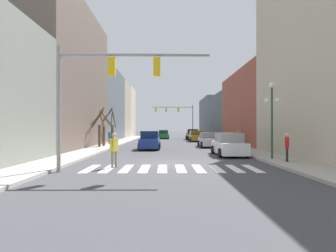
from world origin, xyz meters
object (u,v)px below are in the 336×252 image
car_driving_toward_lane (192,135)px  street_tree_left_near (100,131)px  traffic_signal_far (177,113)px  car_at_intersection (229,145)px  pedestrian_crossing_street (239,136)px  pedestrian_on_right_sidewalk (114,147)px  street_tree_right_far (111,127)px  pedestrian_on_left_sidewalk (110,136)px  traffic_signal_near (104,80)px  car_parked_left_mid (209,140)px  car_parked_right_near (150,141)px  pedestrian_near_right_corner (287,144)px  car_parked_left_far (164,135)px  car_driving_away_lane (196,136)px  street_lamp_right_corner (272,105)px  street_tree_left_far (102,129)px

car_driving_toward_lane → street_tree_left_near: (-11.11, -18.74, 0.90)m
traffic_signal_far → car_at_intersection: (2.21, -34.16, -4.22)m
pedestrian_crossing_street → car_driving_toward_lane: bearing=-15.4°
pedestrian_on_right_sidewalk → street_tree_right_far: bearing=-144.5°
pedestrian_crossing_street → street_tree_left_near: street_tree_left_near is taller
pedestrian_on_left_sidewalk → pedestrian_crossing_street: 14.80m
traffic_signal_near → car_driving_toward_lane: size_ratio=1.56×
traffic_signal_near → car_parked_left_mid: size_ratio=1.71×
street_tree_left_near → car_parked_right_near: bearing=-13.0°
traffic_signal_near → pedestrian_near_right_corner: traffic_signal_near is taller
traffic_signal_far → car_at_intersection: bearing=-86.3°
car_parked_left_mid → pedestrian_on_right_sidewalk: 16.01m
car_parked_left_far → street_tree_left_near: 23.43m
car_parked_left_far → car_parked_right_near: 23.78m
car_parked_right_near → pedestrian_on_left_sidewalk: (-5.11, 5.98, 0.28)m
car_driving_toward_lane → traffic_signal_far: bearing=14.7°
traffic_signal_far → pedestrian_on_left_sidewalk: (-9.03, -22.29, -3.91)m
car_at_intersection → street_tree_left_near: size_ratio=1.20×
car_parked_left_mid → pedestrian_on_right_sidewalk: pedestrian_on_right_sidewalk is taller
car_parked_right_near → car_driving_away_lane: bearing=156.7°
car_driving_away_lane → car_parked_right_near: 15.39m
street_lamp_right_corner → street_tree_left_near: 16.66m
pedestrian_near_right_corner → street_tree_left_far: size_ratio=0.40×
traffic_signal_near → pedestrian_on_left_sidewalk: (-3.79, 18.89, -3.16)m
car_driving_toward_lane → pedestrian_on_right_sidewalk: bearing=167.1°
car_parked_left_mid → car_parked_right_near: 6.68m
car_driving_away_lane → street_tree_right_far: size_ratio=1.08×
pedestrian_on_right_sidewalk → traffic_signal_near: bearing=15.3°
car_driving_toward_lane → street_tree_right_far: (-11.24, -13.07, 1.27)m
street_lamp_right_corner → pedestrian_on_right_sidewalk: (-9.14, -2.48, -2.40)m
car_driving_away_lane → car_parked_right_near: (-6.08, -14.14, 0.04)m
traffic_signal_near → car_parked_left_mid: bearing=64.6°
street_tree_left_near → street_tree_left_far: bearing=94.0°
car_driving_away_lane → pedestrian_on_left_sidewalk: (-11.19, -8.16, 0.32)m
car_parked_right_near → pedestrian_crossing_street: (8.67, 0.59, 0.38)m
car_parked_left_far → traffic_signal_far: bearing=148.3°
street_lamp_right_corner → pedestrian_on_left_sidewalk: bearing=131.0°
car_parked_left_mid → car_driving_away_lane: car_driving_away_lane is taller
street_tree_left_far → street_tree_right_far: (-0.05, 4.62, 0.24)m
car_parked_right_near → pedestrian_on_left_sidewalk: 7.87m
car_parked_left_mid → pedestrian_near_right_corner: 13.29m
car_driving_away_lane → street_lamp_right_corner: bearing=-175.3°
car_at_intersection → street_tree_right_far: bearing=41.5°
car_parked_left_far → car_driving_toward_lane: car_driving_toward_lane is taller
car_driving_away_lane → street_tree_left_near: bearing=139.5°
car_at_intersection → street_tree_left_far: size_ratio=1.10×
car_parked_left_far → car_at_intersection: car_at_intersection is taller
pedestrian_on_right_sidewalk → pedestrian_crossing_street: pedestrian_crossing_street is taller
car_driving_toward_lane → street_tree_right_far: street_tree_right_far is taller
street_tree_left_near → car_parked_left_mid: bearing=7.9°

